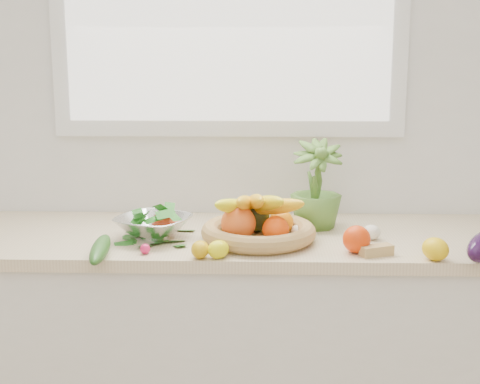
{
  "coord_description": "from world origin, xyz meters",
  "views": [
    {
      "loc": [
        0.11,
        -0.26,
        1.51
      ],
      "look_at": [
        0.05,
        1.93,
        1.05
      ],
      "focal_mm": 50.0,
      "sensor_mm": 36.0,
      "label": 1
    }
  ],
  "objects_px": {
    "cucumber": "(100,249)",
    "colander_with_spinach": "(153,220)",
    "potted_herb": "(316,186)",
    "fruit_basket": "(257,225)",
    "apple": "(163,223)"
  },
  "relations": [
    {
      "from": "cucumber",
      "to": "colander_with_spinach",
      "type": "relative_size",
      "value": 0.9
    },
    {
      "from": "potted_herb",
      "to": "colander_with_spinach",
      "type": "xyz_separation_m",
      "value": [
        -0.55,
        -0.16,
        -0.09
      ]
    },
    {
      "from": "fruit_basket",
      "to": "colander_with_spinach",
      "type": "relative_size",
      "value": 1.38
    },
    {
      "from": "apple",
      "to": "cucumber",
      "type": "distance_m",
      "value": 0.31
    },
    {
      "from": "potted_herb",
      "to": "apple",
      "type": "bearing_deg",
      "value": -168.69
    },
    {
      "from": "apple",
      "to": "potted_herb",
      "type": "relative_size",
      "value": 0.25
    },
    {
      "from": "fruit_basket",
      "to": "potted_herb",
      "type": "bearing_deg",
      "value": 41.84
    },
    {
      "from": "apple",
      "to": "fruit_basket",
      "type": "height_order",
      "value": "fruit_basket"
    },
    {
      "from": "potted_herb",
      "to": "cucumber",
      "type": "bearing_deg",
      "value": -151.35
    },
    {
      "from": "cucumber",
      "to": "fruit_basket",
      "type": "xyz_separation_m",
      "value": [
        0.48,
        0.19,
        0.03
      ]
    },
    {
      "from": "cucumber",
      "to": "colander_with_spinach",
      "type": "bearing_deg",
      "value": 58.39
    },
    {
      "from": "colander_with_spinach",
      "to": "cucumber",
      "type": "bearing_deg",
      "value": -121.61
    },
    {
      "from": "apple",
      "to": "fruit_basket",
      "type": "bearing_deg",
      "value": -13.65
    },
    {
      "from": "potted_herb",
      "to": "colander_with_spinach",
      "type": "distance_m",
      "value": 0.58
    },
    {
      "from": "cucumber",
      "to": "colander_with_spinach",
      "type": "xyz_separation_m",
      "value": [
        0.13,
        0.21,
        0.04
      ]
    }
  ]
}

